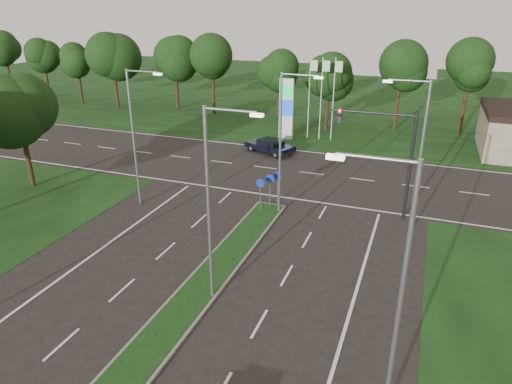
% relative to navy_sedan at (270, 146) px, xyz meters
% --- Properties ---
extents(verge_far, '(160.00, 50.00, 0.02)m').
position_rel_navy_sedan_xyz_m(verge_far, '(3.96, 27.01, -0.68)').
color(verge_far, black).
rests_on(verge_far, ground).
extents(cross_road, '(160.00, 12.00, 0.02)m').
position_rel_navy_sedan_xyz_m(cross_road, '(3.96, -3.99, -0.68)').
color(cross_road, black).
rests_on(cross_road, ground).
extents(median_kerb, '(2.00, 26.00, 0.12)m').
position_rel_navy_sedan_xyz_m(median_kerb, '(3.96, -23.99, -0.62)').
color(median_kerb, slate).
rests_on(median_kerb, ground).
extents(streetlight_median_near, '(2.53, 0.22, 9.00)m').
position_rel_navy_sedan_xyz_m(streetlight_median_near, '(4.96, -21.99, 4.40)').
color(streetlight_median_near, gray).
rests_on(streetlight_median_near, ground).
extents(streetlight_median_far, '(2.53, 0.22, 9.00)m').
position_rel_navy_sedan_xyz_m(streetlight_median_far, '(4.96, -11.99, 4.40)').
color(streetlight_median_far, gray).
rests_on(streetlight_median_far, ground).
extents(streetlight_left_far, '(2.53, 0.22, 9.00)m').
position_rel_navy_sedan_xyz_m(streetlight_left_far, '(-4.34, -13.99, 4.40)').
color(streetlight_left_far, gray).
rests_on(streetlight_left_far, ground).
extents(streetlight_right_far, '(2.53, 0.22, 9.00)m').
position_rel_navy_sedan_xyz_m(streetlight_right_far, '(12.76, -11.99, 4.40)').
color(streetlight_right_far, gray).
rests_on(streetlight_right_far, ground).
extents(streetlight_right_near, '(2.53, 0.22, 9.00)m').
position_rel_navy_sedan_xyz_m(streetlight_right_near, '(12.76, -25.99, 4.40)').
color(streetlight_right_near, gray).
rests_on(streetlight_right_near, ground).
extents(traffic_signal, '(5.10, 0.42, 7.00)m').
position_rel_navy_sedan_xyz_m(traffic_signal, '(11.15, -9.99, 3.97)').
color(traffic_signal, black).
rests_on(traffic_signal, ground).
extents(median_signs, '(1.16, 1.76, 2.38)m').
position_rel_navy_sedan_xyz_m(median_signs, '(3.96, -11.59, 1.03)').
color(median_signs, gray).
rests_on(median_signs, ground).
extents(gas_pylon, '(5.80, 1.26, 8.00)m').
position_rel_navy_sedan_xyz_m(gas_pylon, '(0.17, 5.06, 2.51)').
color(gas_pylon, silver).
rests_on(gas_pylon, ground).
extents(tree_left_far, '(5.20, 5.20, 8.86)m').
position_rel_navy_sedan_xyz_m(tree_left_far, '(-13.94, -14.06, 5.43)').
color(tree_left_far, black).
rests_on(tree_left_far, ground).
extents(treeline_far, '(6.00, 6.00, 9.90)m').
position_rel_navy_sedan_xyz_m(treeline_far, '(4.06, 11.94, 6.15)').
color(treeline_far, black).
rests_on(treeline_far, ground).
extents(navy_sedan, '(5.00, 3.51, 1.27)m').
position_rel_navy_sedan_xyz_m(navy_sedan, '(0.00, 0.00, 0.00)').
color(navy_sedan, black).
rests_on(navy_sedan, ground).
extents(far_car_a, '(3.91, 1.85, 1.10)m').
position_rel_navy_sedan_xyz_m(far_car_a, '(-27.91, -3.74, -0.09)').
color(far_car_a, '#A8A8A8').
rests_on(far_car_a, ground).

